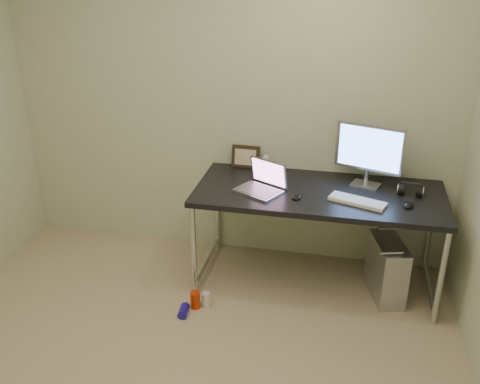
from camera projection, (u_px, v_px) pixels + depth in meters
The scene contains 16 objects.
wall_back at pixel (229, 102), 4.06m from camera, with size 3.50×0.02×2.50m, color beige.
desk at pixel (319, 200), 3.81m from camera, with size 1.76×0.77×0.75m.
tower_computer at pixel (386, 269), 3.83m from camera, with size 0.29×0.46×0.47m.
cable_a at pixel (381, 220), 4.14m from camera, with size 0.01×0.01×0.70m, color black.
cable_b at pixel (392, 225), 4.11m from camera, with size 0.01×0.01×0.72m, color black.
can_red at pixel (195, 300), 3.76m from camera, with size 0.07×0.07×0.13m, color red.
can_white at pixel (206, 300), 3.77m from camera, with size 0.06×0.06×0.11m, color silver.
can_blue at pixel (184, 311), 3.69m from camera, with size 0.06×0.06×0.12m, color #2016AB.
laptop at pixel (262, 184), 3.78m from camera, with size 0.39×0.36×0.21m.
monitor at pixel (369, 151), 3.76m from camera, with size 0.47×0.20×0.46m.
keyboard at pixel (357, 201), 3.60m from camera, with size 0.38×0.12×0.02m, color white.
mouse_right at pixel (409, 204), 3.55m from camera, with size 0.07×0.11×0.04m, color black.
mouse_left at pixel (297, 196), 3.67m from camera, with size 0.07×0.10×0.04m, color black.
headphones at pixel (410, 190), 3.72m from camera, with size 0.18×0.11×0.11m.
picture_frame at pixel (246, 157), 4.16m from camera, with size 0.22×0.03×0.18m, color black.
webcam at pixel (265, 160), 4.08m from camera, with size 0.05×0.04×0.13m.
Camera 1 is at (0.92, -2.12, 2.31)m, focal length 40.00 mm.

